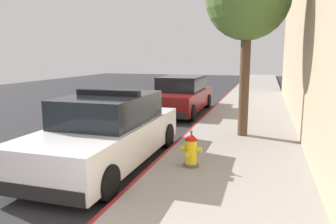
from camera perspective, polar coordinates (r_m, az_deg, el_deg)
The scene contains 6 objects.
ground_plane at distance 13.29m, azimuth -13.27°, elevation -1.32°, with size 30.07×60.00×0.20m, color #2B2B2D.
sidewalk_pavement at distance 11.50m, azimuth 13.53°, elevation -2.16°, with size 3.12×60.00×0.15m, color gray.
curb_painted_edge at distance 11.70m, azimuth 5.69°, elevation -1.73°, with size 0.08×60.00×0.15m, color maroon.
police_cruiser at distance 7.36m, azimuth -10.54°, elevation -3.46°, with size 1.94×4.84×1.68m.
parked_car_silver_ahead at distance 13.89m, azimuth 2.35°, elevation 2.92°, with size 1.94×4.84×1.56m.
fire_hydrant at distance 6.73m, azimuth 4.08°, elevation -6.70°, with size 0.44×0.40×0.76m.
Camera 1 is at (2.19, -1.24, 2.42)m, focal length 34.52 mm.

